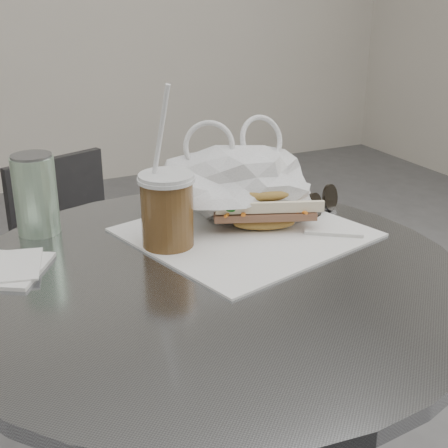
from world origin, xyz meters
name	(u,v)px	position (x,y,z in m)	size (l,w,h in m)	color
cafe_table	(212,424)	(0.00, 0.20, 0.47)	(0.76, 0.76, 0.74)	slate
chair_far	(93,302)	(0.00, 0.97, 0.31)	(0.38, 0.40, 0.69)	#2A2A2D
sandwich_paper	(245,232)	(0.12, 0.31, 0.74)	(0.35, 0.33, 0.00)	white
banh_mi	(263,210)	(0.15, 0.31, 0.78)	(0.22, 0.15, 0.07)	gold
iced_coffee	(167,210)	(-0.02, 0.31, 0.80)	(0.09, 0.09, 0.26)	brown
sunglasses	(321,204)	(0.28, 0.33, 0.76)	(0.10, 0.07, 0.05)	black
plastic_bag	(241,183)	(0.14, 0.38, 0.80)	(0.25, 0.20, 0.13)	white
napkin_stack	(2,268)	(-0.27, 0.34, 0.74)	(0.17, 0.17, 0.01)	white
drink_can	(36,194)	(-0.19, 0.47, 0.81)	(0.07, 0.07, 0.13)	#54905D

